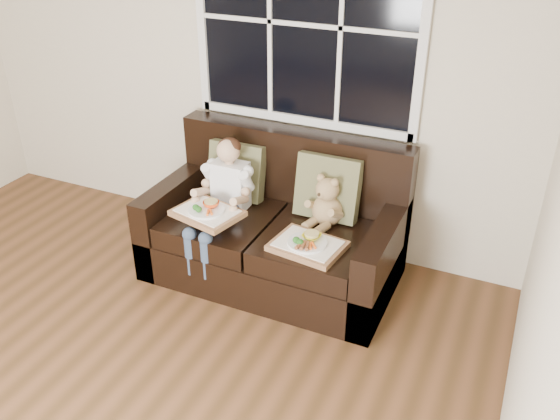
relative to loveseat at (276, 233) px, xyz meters
The scene contains 8 objects.
window_back 1.42m from the loveseat, 90.00° to the left, with size 1.62×0.04×1.37m.
loveseat is the anchor object (origin of this frame).
pillow_left 0.54m from the loveseat, 158.08° to the left, with size 0.41×0.20×0.42m.
pillow_right 0.50m from the loveseat, 25.96° to the left, with size 0.44×0.20×0.45m.
child 0.48m from the loveseat, 161.09° to the right, with size 0.35×0.59×0.80m.
teddy_bear 0.45m from the loveseat, ahead, with size 0.25×0.30×0.37m.
tray_left 0.54m from the loveseat, 135.71° to the right, with size 0.48×0.41×0.10m.
tray_right 0.49m from the loveseat, 39.57° to the right, with size 0.48×0.39×0.10m.
Camera 1 is at (2.10, -1.19, 2.47)m, focal length 38.00 mm.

